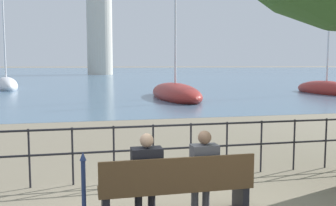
{
  "coord_description": "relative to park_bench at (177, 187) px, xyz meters",
  "views": [
    {
      "loc": [
        -1.25,
        -5.03,
        2.16
      ],
      "look_at": [
        0.0,
        0.5,
        1.58
      ],
      "focal_mm": 40.0,
      "sensor_mm": 36.0,
      "label": 1
    }
  ],
  "objects": [
    {
      "name": "seated_person_left",
      "position": [
        -0.42,
        0.08,
        0.22
      ],
      "size": [
        0.43,
        0.35,
        1.22
      ],
      "color": "black",
      "rests_on": "ground_plane"
    },
    {
      "name": "sailboat_3",
      "position": [
        4.57,
        18.61,
        -0.14
      ],
      "size": [
        2.62,
        8.94,
        10.03
      ],
      "rotation": [
        0.0,
        0.0,
        -0.01
      ],
      "color": "maroon",
      "rests_on": "ground_plane"
    },
    {
      "name": "harbor_lighthouse",
      "position": [
        2.47,
        79.63,
        10.54
      ],
      "size": [
        5.54,
        5.54,
        23.62
      ],
      "color": "beige",
      "rests_on": "ground_plane"
    },
    {
      "name": "sailboat_1",
      "position": [
        -7.95,
        30.59,
        -0.09
      ],
      "size": [
        3.36,
        6.48,
        9.57
      ],
      "rotation": [
        0.0,
        0.0,
        0.25
      ],
      "color": "silver",
      "rests_on": "ground_plane"
    },
    {
      "name": "promenade_railing",
      "position": [
        -0.0,
        1.82,
        0.25
      ],
      "size": [
        13.26,
        0.04,
        1.05
      ],
      "color": "black",
      "rests_on": "ground_plane"
    },
    {
      "name": "park_bench",
      "position": [
        0.0,
        0.0,
        0.0
      ],
      "size": [
        2.19,
        0.45,
        0.9
      ],
      "color": "brown",
      "rests_on": "ground_plane"
    },
    {
      "name": "harbor_water",
      "position": [
        0.0,
        159.53,
        -0.44
      ],
      "size": [
        600.0,
        300.0,
        0.01
      ],
      "color": "slate",
      "rests_on": "ground_plane"
    },
    {
      "name": "sailboat_0",
      "position": [
        16.62,
        19.84,
        -0.1
      ],
      "size": [
        2.12,
        6.87,
        12.02
      ],
      "rotation": [
        0.0,
        0.0,
        0.02
      ],
      "color": "maroon",
      "rests_on": "ground_plane"
    },
    {
      "name": "seated_person_right",
      "position": [
        0.42,
        0.08,
        0.22
      ],
      "size": [
        0.39,
        0.35,
        1.22
      ],
      "color": "#4C4C51",
      "rests_on": "ground_plane"
    },
    {
      "name": "closed_umbrella",
      "position": [
        -1.28,
        0.13,
        0.1
      ],
      "size": [
        0.09,
        0.09,
        0.99
      ],
      "color": "navy",
      "rests_on": "ground_plane"
    }
  ]
}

